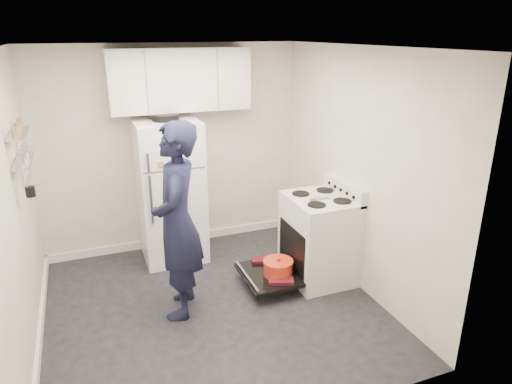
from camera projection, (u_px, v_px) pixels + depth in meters
name	position (u px, v px, depth m)	size (l,w,h in m)	color
room	(204.00, 194.00, 4.21)	(3.21, 3.21, 2.51)	black
electric_range	(318.00, 239.00, 5.00)	(0.66, 0.76, 1.10)	silver
open_oven_door	(273.00, 271.00, 4.88)	(0.55, 0.72, 0.24)	black
refrigerator	(170.00, 191.00, 5.37)	(0.72, 0.74, 1.75)	white
upper_cabinets	(180.00, 80.00, 5.18)	(1.60, 0.33, 0.70)	silver
wall_shelf_rack	(21.00, 147.00, 3.94)	(0.14, 0.60, 0.61)	#B2B2B7
person	(177.00, 222.00, 4.24)	(0.69, 0.45, 1.90)	black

